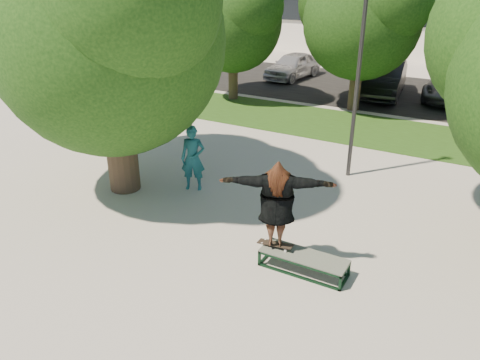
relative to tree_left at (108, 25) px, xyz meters
The scene contains 13 objects.
ground 6.26m from the tree_left, 14.31° to the right, with size 120.00×120.00×0.00m, color #A29E95.
grass_strip 10.87m from the tree_left, 57.80° to the left, with size 30.00×4.00×0.02m, color #213F12.
asphalt_strip 16.13m from the tree_left, 73.93° to the left, with size 40.00×8.00×0.01m, color black.
tree_left is the anchor object (origin of this frame).
bg_tree_left 10.26m from the tree_left, 102.86° to the left, with size 5.28×4.51×5.77m.
bg_tree_mid 11.45m from the tree_left, 73.68° to the left, with size 5.76×4.92×6.24m.
lamppost 6.70m from the tree_left, 36.42° to the left, with size 0.25×0.15×6.11m.
grind_box 7.45m from the tree_left, 12.16° to the right, with size 1.80×0.60×0.38m.
skater_rig 6.28m from the tree_left, 13.59° to the right, with size 2.36×1.46×1.94m.
bystander 4.03m from the tree_left, 25.37° to the left, with size 0.67×0.44×1.84m, color #195861.
car_silver_a 15.93m from the tree_left, 95.83° to the left, with size 1.66×4.13×1.41m, color #B8B9BE.
car_dark 14.90m from the tree_left, 74.80° to the left, with size 1.72×4.93×1.62m, color black.
car_grey 16.78m from the tree_left, 65.47° to the left, with size 2.26×4.91×1.36m, color #56565A.
Camera 1 is at (4.51, -7.82, 5.74)m, focal length 35.00 mm.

